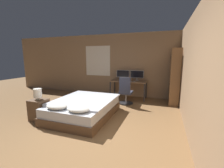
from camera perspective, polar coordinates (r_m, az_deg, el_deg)
The scene contains 13 objects.
ground_plane at distance 3.28m, azimuth -12.11°, elevation -21.28°, with size 20.00×20.00×0.00m, color brown.
wall_back at distance 6.57m, azimuth 6.00°, elevation 7.06°, with size 12.00×0.08×2.70m.
wall_side_right at distance 3.92m, azimuth 27.76°, elevation 3.87°, with size 0.06×12.00×2.70m.
bed at distance 4.45m, azimuth -10.75°, elevation -8.98°, with size 1.59×2.05×0.58m.
nightstand at distance 4.61m, azimuth -26.04°, elevation -8.76°, with size 0.41×0.41×0.57m.
bedside_lamp at distance 4.49m, azimuth -26.50°, elevation -3.13°, with size 0.21×0.21×0.30m.
desk at distance 6.22m, azimuth 6.29°, elevation 0.46°, with size 1.49×0.68×0.75m.
monitor_left at distance 6.47m, azimuth 4.20°, elevation 3.79°, with size 0.56×0.16×0.41m.
monitor_right at distance 6.34m, azimuth 9.52°, elevation 3.55°, with size 0.56×0.16×0.41m.
keyboard at distance 5.98m, azimuth 5.79°, elevation 1.01°, with size 0.39×0.13×0.02m.
computer_mouse at distance 5.91m, azimuth 8.46°, elevation 0.95°, with size 0.07×0.05×0.04m.
office_chair at distance 5.49m, azimuth 5.22°, elevation -3.65°, with size 0.52×0.52×1.01m.
bookshelf at distance 5.76m, azimuth 22.92°, elevation 3.07°, with size 0.33×0.72×2.01m.
Camera 1 is at (1.52, -2.36, 1.70)m, focal length 24.00 mm.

